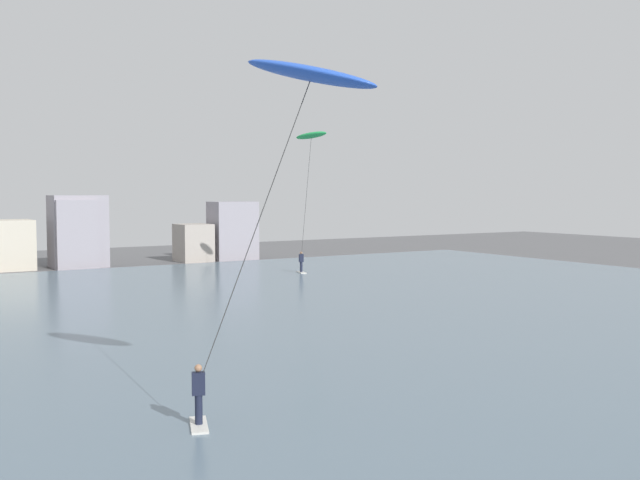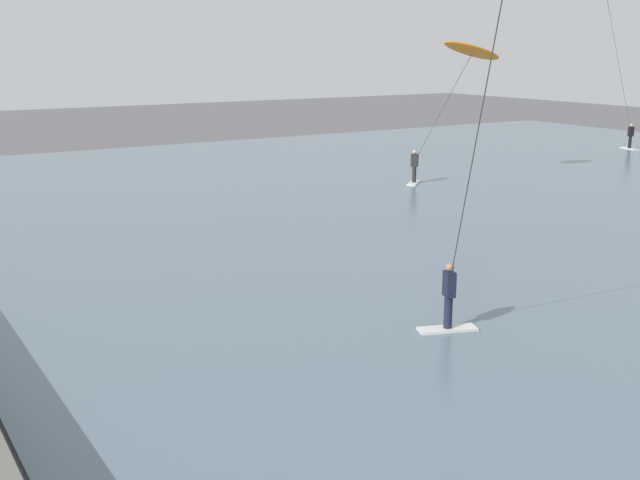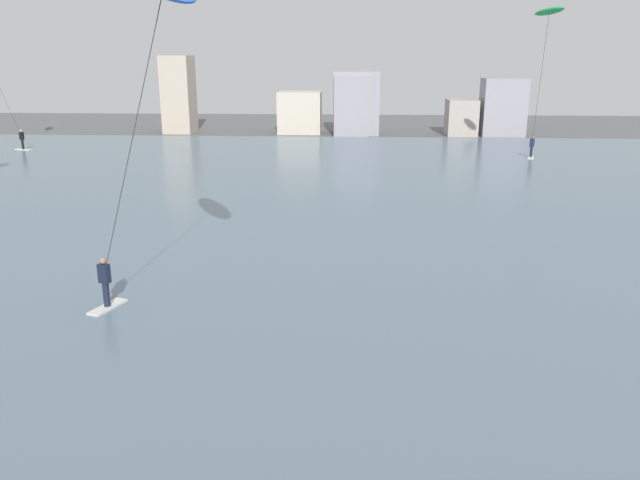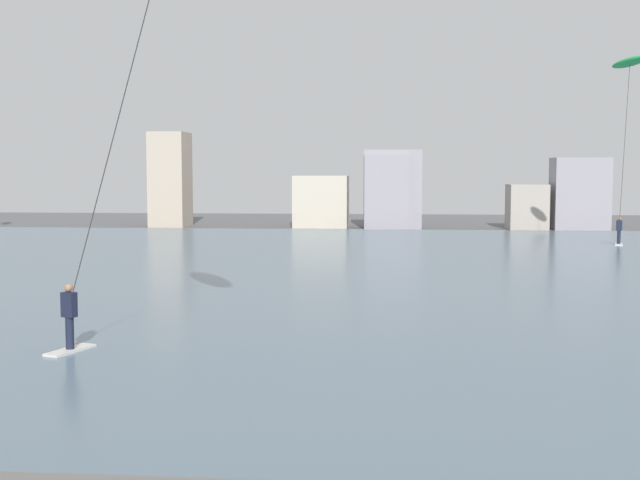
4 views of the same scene
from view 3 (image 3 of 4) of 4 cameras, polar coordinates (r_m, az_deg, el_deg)
water_bay at (r=35.04m, az=-2.42°, el=3.89°), size 84.00×52.00×0.10m
far_shore_buildings at (r=63.15m, az=2.23°, el=12.12°), size 35.36×4.66×7.52m
kitesurfer_blue at (r=17.59m, az=-14.58°, el=19.30°), size 4.74×3.84×9.90m
kitesurfer_green at (r=48.78m, az=19.87°, el=17.23°), size 2.05×3.82×10.84m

